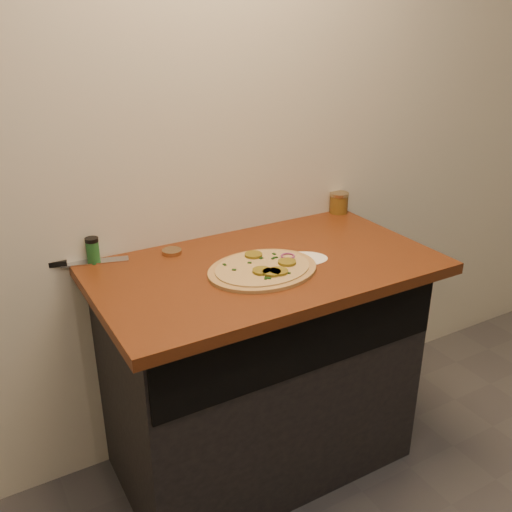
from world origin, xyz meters
TOP-DOWN VIEW (x-y plane):
  - cabinet at (0.00, 1.45)m, footprint 1.10×0.60m
  - countertop at (0.00, 1.42)m, footprint 1.20×0.70m
  - pizza at (-0.04, 1.36)m, footprint 0.41×0.41m
  - chefs_knife at (-0.59, 1.74)m, footprint 0.33×0.12m
  - mason_jar_lid at (-0.25, 1.66)m, footprint 0.09×0.09m
  - salsa_jar at (0.55, 1.72)m, footprint 0.08×0.08m
  - spice_shaker at (-0.52, 1.72)m, footprint 0.05×0.05m
  - flour_spill at (0.14, 1.38)m, footprint 0.23×0.23m

SIDE VIEW (x-z plane):
  - cabinet at x=0.00m, z-range 0.00..0.86m
  - countertop at x=0.00m, z-range 0.86..0.90m
  - flour_spill at x=0.14m, z-range 0.90..0.90m
  - chefs_knife at x=-0.59m, z-range 0.90..0.92m
  - mason_jar_lid at x=-0.25m, z-range 0.90..0.92m
  - pizza at x=-0.04m, z-range 0.90..0.92m
  - salsa_jar at x=0.55m, z-range 0.90..0.99m
  - spice_shaker at x=-0.52m, z-range 0.90..0.99m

